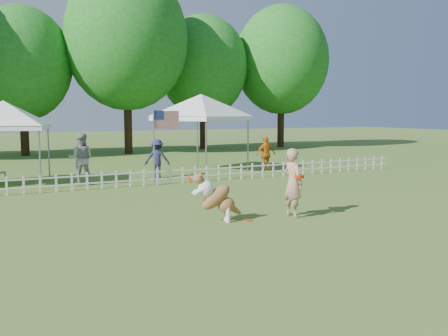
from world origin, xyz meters
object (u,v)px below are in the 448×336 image
object	(u,v)px
spectator_a	(81,159)
canopy_tent_left	(5,144)
frisbee_on_turf	(248,220)
handler	(293,183)
spectator_b	(157,159)
canopy_tent_right	(201,134)
dog	(217,197)
flag_pole	(154,148)
spectator_c	(266,154)

from	to	relation	value
spectator_a	canopy_tent_left	bearing A→B (deg)	-3.93
spectator_a	frisbee_on_turf	bearing A→B (deg)	124.56
frisbee_on_turf	canopy_tent_left	bearing A→B (deg)	116.94
handler	spectator_b	bearing A→B (deg)	0.44
frisbee_on_turf	canopy_tent_right	size ratio (longest dim) A/B	0.06
dog	canopy_tent_right	distance (m)	10.47
frisbee_on_turf	flag_pole	distance (m)	6.74
canopy_tent_right	frisbee_on_turf	bearing A→B (deg)	-134.02
frisbee_on_turf	spectator_c	bearing A→B (deg)	54.83
dog	spectator_a	world-z (taller)	spectator_a
canopy_tent_right	spectator_b	xyz separation A→B (m)	(-2.52, -1.20, -0.89)
canopy_tent_right	spectator_a	world-z (taller)	canopy_tent_right
dog	flag_pole	xyz separation A→B (m)	(0.75, 6.37, 0.77)
spectator_b	canopy_tent_right	bearing A→B (deg)	-131.19
canopy_tent_left	flag_pole	size ratio (longest dim) A/B	1.08
spectator_a	spectator_c	bearing A→B (deg)	-160.82
canopy_tent_right	spectator_a	size ratio (longest dim) A/B	1.78
flag_pole	spectator_b	world-z (taller)	flag_pole
spectator_a	spectator_c	size ratio (longest dim) A/B	1.18
canopy_tent_right	spectator_b	distance (m)	2.93
handler	dog	size ratio (longest dim) A/B	1.44
handler	canopy_tent_right	xyz separation A→B (m)	(2.17, 9.91, 0.81)
flag_pole	spectator_c	distance (m)	5.87
flag_pole	spectator_a	world-z (taller)	flag_pole
dog	canopy_tent_left	world-z (taller)	canopy_tent_left
dog	frisbee_on_turf	bearing A→B (deg)	-4.72
handler	spectator_c	bearing A→B (deg)	-30.43
flag_pole	spectator_b	bearing A→B (deg)	64.25
dog	spectator_c	distance (m)	10.12
frisbee_on_turf	canopy_tent_right	world-z (taller)	canopy_tent_right
dog	canopy_tent_left	xyz separation A→B (m)	(-3.91, 8.88, 0.88)
dog	spectator_b	distance (m)	8.52
spectator_a	spectator_b	bearing A→B (deg)	-151.16
flag_pole	spectator_c	bearing A→B (deg)	11.73
canopy_tent_left	flag_pole	distance (m)	5.30
canopy_tent_right	flag_pole	world-z (taller)	canopy_tent_right
handler	canopy_tent_left	distance (m)	10.95
frisbee_on_turf	canopy_tent_right	distance (m)	10.50
flag_pole	dog	bearing A→B (deg)	-99.58
spectator_b	flag_pole	bearing A→B (deg)	90.49
flag_pole	spectator_b	distance (m)	2.25
frisbee_on_turf	canopy_tent_left	distance (m)	10.33
canopy_tent_right	spectator_c	xyz separation A→B (m)	(2.29, -1.73, -0.88)
spectator_b	canopy_tent_left	bearing A→B (deg)	18.14
handler	canopy_tent_right	distance (m)	10.18
canopy_tent_left	spectator_b	bearing A→B (deg)	9.45
spectator_b	handler	bearing A→B (deg)	115.72
flag_pole	spectator_a	bearing A→B (deg)	143.94
canopy_tent_right	flag_pole	distance (m)	4.65
frisbee_on_turf	flag_pole	xyz separation A→B (m)	(0.03, 6.60, 1.35)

